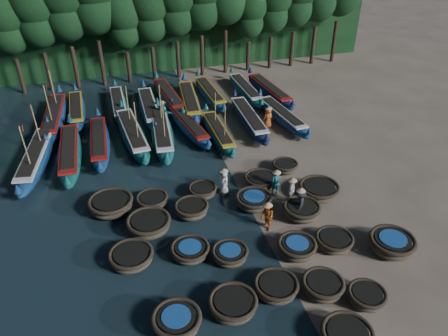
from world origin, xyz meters
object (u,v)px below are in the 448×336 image
object	(u,v)px
long_boat_7	(249,119)
fisherman_5	(163,112)
long_boat_16	(245,90)
fisherman_4	(292,190)
long_boat_11	(119,104)
long_boat_17	(269,91)
long_boat_8	(282,116)
long_boat_13	(169,97)
coracle_19	(319,190)
coracle_3	(347,336)
long_boat_1	(70,153)
coracle_4	(367,296)
coracle_14	(334,241)
long_boat_12	(149,108)
fisherman_6	(268,117)
coracle_17	(254,200)
coracle_6	(233,304)
fisherman_3	(299,202)
fisherman_1	(276,181)
fisherman_0	(224,181)
coracle_24	(285,166)
coracle_18	(302,210)
coracle_7	(276,287)
long_boat_2	(99,142)
fisherman_2	(267,216)
coracle_20	(111,204)
coracle_12	(230,254)
long_boat_15	(210,93)
coracle_10	(131,257)
coracle_9	(392,243)
coracle_11	(190,250)
long_boat_3	(133,134)
long_boat_10	(77,110)
coracle_22	(203,191)
long_boat_4	(162,133)
coracle_21	(152,200)
long_boat_6	(218,132)
coracle_13	(297,247)
coracle_8	(323,286)
long_boat_9	(54,117)
long_boat_14	(190,101)

from	to	relation	value
long_boat_7	fisherman_5	xyz separation A→B (m)	(-6.15, 2.23, 0.35)
long_boat_16	fisherman_4	distance (m)	15.33
long_boat_11	long_boat_17	xyz separation A→B (m)	(12.69, -0.86, 0.04)
long_boat_8	long_boat_13	bearing A→B (deg)	135.71
coracle_19	long_boat_16	distance (m)	15.12
coracle_3	long_boat_1	size ratio (longest dim) A/B	0.30
long_boat_17	coracle_4	bearing A→B (deg)	-106.77
coracle_19	coracle_14	bearing A→B (deg)	-106.30
long_boat_12	fisherman_6	world-z (taller)	fisherman_6
coracle_3	coracle_17	size ratio (longest dim) A/B	1.21
coracle_6	fisherman_3	world-z (taller)	fisherman_3
fisherman_1	fisherman_0	bearing A→B (deg)	166.35
coracle_14	coracle_24	xyz separation A→B (m)	(0.34, 7.12, 0.00)
coracle_18	long_boat_12	distance (m)	16.36
coracle_3	long_boat_13	xyz separation A→B (m)	(-2.71, 24.61, 0.15)
coracle_7	long_boat_2	xyz separation A→B (m)	(-6.92, 15.32, 0.15)
coracle_14	fisherman_2	xyz separation A→B (m)	(-2.78, 2.23, 0.50)
coracle_24	coracle_20	bearing A→B (deg)	-174.37
coracle_7	coracle_12	world-z (taller)	coracle_7
long_boat_15	coracle_10	bearing A→B (deg)	-118.48
coracle_17	fisherman_5	xyz separation A→B (m)	(-3.17, 11.77, 0.48)
coracle_24	fisherman_6	size ratio (longest dim) A/B	1.07
long_boat_17	coracle_9	bearing A→B (deg)	-99.59
coracle_11	long_boat_3	distance (m)	12.50
long_boat_8	long_boat_10	world-z (taller)	long_boat_8
long_boat_8	long_boat_17	bearing A→B (deg)	73.30
coracle_22	fisherman_6	size ratio (longest dim) A/B	0.94
coracle_12	long_boat_4	size ratio (longest dim) A/B	0.25
long_boat_1	long_boat_17	xyz separation A→B (m)	(16.43, 6.06, -0.03)
coracle_7	coracle_3	bearing A→B (deg)	-61.00
long_boat_2	coracle_21	bearing A→B (deg)	-69.47
coracle_3	coracle_20	distance (m)	13.97
fisherman_5	long_boat_8	bearing A→B (deg)	-143.21
coracle_10	long_boat_6	bearing A→B (deg)	55.74
coracle_6	coracle_11	world-z (taller)	coracle_6
long_boat_11	long_boat_13	bearing A→B (deg)	3.23
coracle_21	fisherman_2	bearing A→B (deg)	-33.66
coracle_22	long_boat_7	size ratio (longest dim) A/B	0.20
coracle_19	coracle_22	world-z (taller)	coracle_19
coracle_12	coracle_14	size ratio (longest dim) A/B	0.96
coracle_11	coracle_13	xyz separation A→B (m)	(5.06, -1.32, 0.07)
long_boat_11	fisherman_6	bearing A→B (deg)	-30.29
long_boat_15	long_boat_3	bearing A→B (deg)	-144.61
coracle_8	coracle_9	world-z (taller)	coracle_9
coracle_12	coracle_19	bearing A→B (deg)	28.64
coracle_12	long_boat_9	size ratio (longest dim) A/B	0.24
long_boat_12	long_boat_13	xyz separation A→B (m)	(1.87, 1.72, -0.00)
coracle_24	fisherman_1	xyz separation A→B (m)	(-1.48, -2.07, 0.52)
coracle_8	long_boat_8	xyz separation A→B (m)	(4.77, 16.18, 0.09)
coracle_13	long_boat_14	size ratio (longest dim) A/B	0.23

